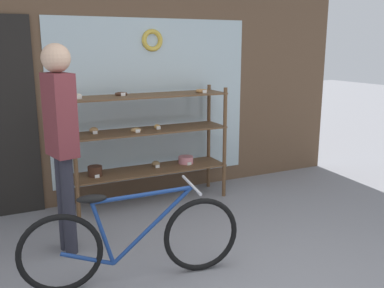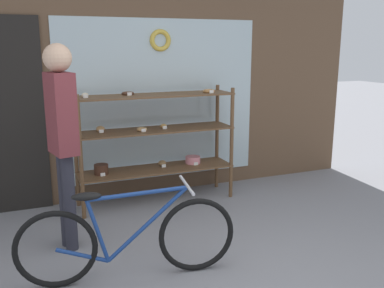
% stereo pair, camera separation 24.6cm
% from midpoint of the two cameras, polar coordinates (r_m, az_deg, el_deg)
% --- Properties ---
extents(storefront_facade, '(5.71, 0.13, 3.49)m').
position_cam_midpoint_polar(storefront_facade, '(5.10, -9.51, 11.80)').
color(storefront_facade, brown).
rests_on(storefront_facade, ground_plane).
extents(display_case, '(1.79, 0.45, 1.32)m').
position_cam_midpoint_polar(display_case, '(4.88, -7.28, 0.91)').
color(display_case, brown).
rests_on(display_case, ground_plane).
extents(bicycle, '(1.69, 0.46, 0.75)m').
position_cam_midpoint_polar(bicycle, '(3.40, -10.00, -12.61)').
color(bicycle, black).
rests_on(bicycle, ground_plane).
extents(pedestrian, '(0.25, 0.35, 1.81)m').
position_cam_midpoint_polar(pedestrian, '(3.79, -18.86, 1.57)').
color(pedestrian, '#282833').
rests_on(pedestrian, ground_plane).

